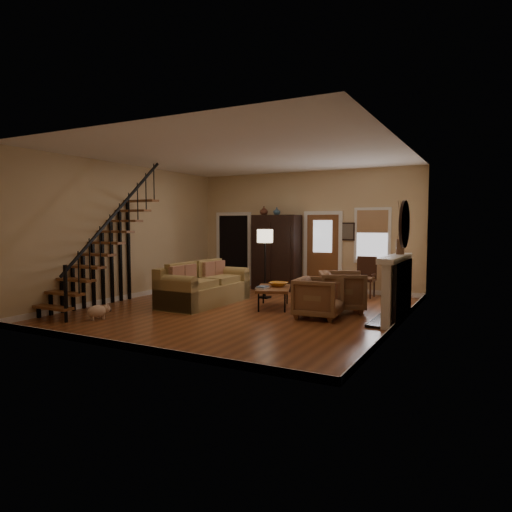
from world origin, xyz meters
The scene contains 15 objects.
room centered at (-0.41, 1.76, 1.51)m, with size 7.00×7.33×3.30m.
staircase centered at (-2.78, -1.30, 1.60)m, with size 0.94×2.80×3.20m, color brown, non-canonical shape.
fireplace centered at (3.13, 0.50, 0.74)m, with size 0.33×1.95×2.30m.
armoire centered at (-0.70, 3.15, 1.05)m, with size 1.30×0.60×2.10m, color black, non-canonical shape.
vase_a centered at (-1.05, 3.05, 2.22)m, with size 0.24×0.24×0.25m, color #4C2619.
vase_b centered at (-0.65, 3.05, 2.21)m, with size 0.20×0.20×0.21m, color #334C60.
sofa centered at (-1.16, 0.24, 0.45)m, with size 1.03×2.39×0.89m, color olive, non-canonical shape.
coffee_table centered at (0.44, 0.59, 0.23)m, with size 0.69×1.19×0.46m, color brown, non-canonical shape.
bowl centered at (0.49, 0.74, 0.51)m, with size 0.41×0.41×0.10m, color #C57117.
books centered at (0.32, 0.29, 0.48)m, with size 0.22×0.30×0.06m, color beige, non-canonical shape.
armchair_left centered at (1.70, 0.02, 0.40)m, with size 0.86×0.88×0.80m, color brown.
armchair_right centered at (1.91, 0.89, 0.43)m, with size 0.92×0.94×0.86m, color brown.
floor_lamp centered at (-0.31, 1.66, 0.86)m, with size 0.39×0.39×1.72m, color black, non-canonical shape.
side_chair centered at (1.85, 2.95, 0.51)m, with size 0.54×0.54×1.02m, color #361C11, non-canonical shape.
dog centered at (-2.03, -2.16, 0.15)m, with size 0.24×0.41×0.30m, color beige, non-canonical shape.
Camera 1 is at (4.77, -8.43, 1.87)m, focal length 32.00 mm.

